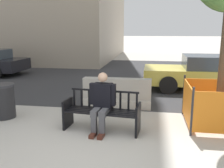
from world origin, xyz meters
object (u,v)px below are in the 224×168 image
at_px(seated_person, 102,101).
at_px(jersey_barrier_centre, 117,95).
at_px(street_bench, 102,113).
at_px(car_taxi_near, 207,73).
at_px(construction_fence, 219,104).
at_px(trash_bin, 3,101).

bearing_deg(seated_person, jersey_barrier_centre, 87.84).
distance_m(street_bench, car_taxi_near, 5.46).
xyz_separation_m(street_bench, jersey_barrier_centre, (0.08, 1.87, -0.06)).
relative_size(construction_fence, car_taxi_near, 0.32).
xyz_separation_m(construction_fence, trash_bin, (-5.32, -0.27, -0.09)).
distance_m(seated_person, trash_bin, 2.73).
relative_size(seated_person, trash_bin, 1.49).
height_order(seated_person, trash_bin, seated_person).
bearing_deg(construction_fence, trash_bin, -177.13).
relative_size(street_bench, construction_fence, 1.17).
bearing_deg(trash_bin, car_taxi_near, 34.79).
height_order(seated_person, car_taxi_near, seated_person).
distance_m(jersey_barrier_centre, trash_bin, 3.11).
height_order(car_taxi_near, trash_bin, car_taxi_near).
distance_m(construction_fence, car_taxi_near, 3.81).
height_order(construction_fence, trash_bin, construction_fence).
relative_size(street_bench, trash_bin, 1.97).
height_order(seated_person, construction_fence, seated_person).
bearing_deg(car_taxi_near, trash_bin, -145.21).
height_order(street_bench, construction_fence, construction_fence).
distance_m(street_bench, jersey_barrier_centre, 1.87).
bearing_deg(construction_fence, street_bench, -165.46).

